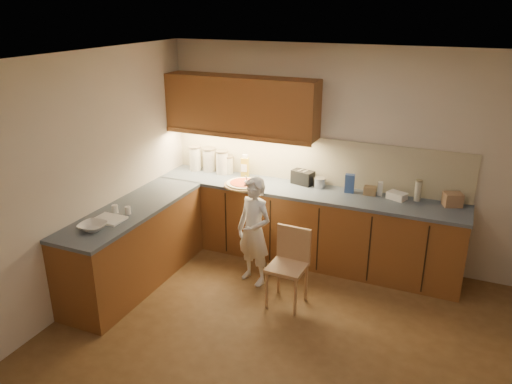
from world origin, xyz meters
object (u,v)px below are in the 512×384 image
at_px(wooden_chair, 290,261).
at_px(pizza_on_board, 244,184).
at_px(child, 254,231).
at_px(toaster, 303,177).
at_px(oil_jug, 245,167).

bearing_deg(wooden_chair, pizza_on_board, 140.02).
xyz_separation_m(pizza_on_board, child, (0.40, -0.59, -0.31)).
relative_size(wooden_chair, toaster, 2.81).
bearing_deg(wooden_chair, oil_jug, 134.40).
xyz_separation_m(pizza_on_board, oil_jug, (-0.13, 0.32, 0.11)).
bearing_deg(oil_jug, wooden_chair, -47.78).
relative_size(oil_jug, toaster, 0.99).
height_order(wooden_chair, toaster, toaster).
relative_size(pizza_on_board, child, 0.38).
bearing_deg(toaster, child, -89.79).
relative_size(pizza_on_board, wooden_chair, 0.58).
bearing_deg(child, toaster, 94.99).
xyz_separation_m(pizza_on_board, wooden_chair, (0.91, -0.82, -0.46)).
distance_m(child, toaster, 1.04).
distance_m(pizza_on_board, wooden_chair, 1.31).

